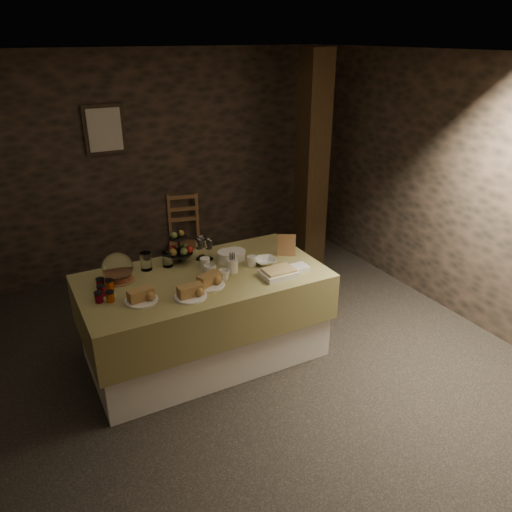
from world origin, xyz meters
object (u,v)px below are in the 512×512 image
buffet_table (205,311)px  timber_column (312,163)px  chair (184,234)px  fruit_stand (180,249)px

buffet_table → timber_column: 2.51m
timber_column → buffet_table: bearing=-146.5°
buffet_table → chair: 2.12m
buffet_table → timber_column: size_ratio=0.80×
timber_column → fruit_stand: size_ratio=7.62×
fruit_stand → buffet_table: bearing=-77.4°
buffet_table → chair: size_ratio=3.03×
chair → fruit_stand: fruit_stand is taller
fruit_stand → chair: bearing=69.4°
timber_column → fruit_stand: bearing=-154.7°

